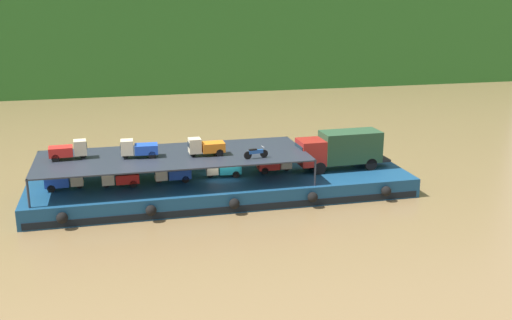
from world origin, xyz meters
The scene contains 13 objects.
ground_plane centered at (0.00, 0.00, 0.00)m, with size 400.00×400.00×0.00m, color brown.
cargo_barge centered at (0.00, -0.04, 0.75)m, with size 29.56×9.07×1.50m.
covered_lorry centered at (9.80, -0.06, 3.19)m, with size 7.89×2.42×3.10m.
cargo_rack centered at (-3.80, 0.00, 3.44)m, with size 20.36×7.65×2.00m.
mini_truck_lower_stern centered at (-11.79, -0.20, 2.19)m, with size 2.75×1.22×1.38m.
mini_truck_lower_aft centered at (-7.90, -0.51, 2.19)m, with size 2.77×1.25×1.38m.
mini_truck_lower_mid centered at (-4.00, -0.29, 2.19)m, with size 2.77×1.25×1.38m.
mini_truck_lower_fore centered at (0.02, 0.11, 2.19)m, with size 2.79×1.30×1.38m.
mini_truck_lower_bow centered at (4.37, 0.44, 2.19)m, with size 2.77×1.25×1.38m.
mini_truck_upper_stern centered at (-11.43, 0.80, 4.19)m, with size 2.80×1.30×1.38m.
mini_truck_upper_mid centered at (-6.36, 0.04, 4.19)m, with size 2.78×1.28×1.38m.
mini_truck_upper_fore centered at (-1.39, -0.59, 4.19)m, with size 2.76×1.24×1.38m.
motorcycle_upper_port centered at (2.10, -2.30, 3.93)m, with size 1.90×0.55×0.87m.
Camera 1 is at (-7.92, -43.66, 15.45)m, focal length 41.56 mm.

